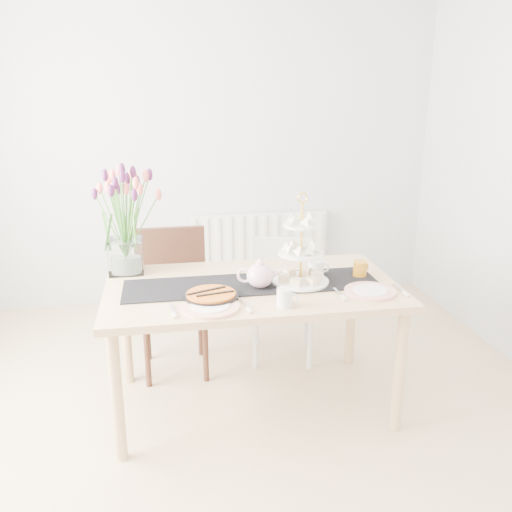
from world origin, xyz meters
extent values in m
plane|color=tan|center=(0.00, 0.00, 0.00)|extent=(4.50, 4.50, 0.00)
plane|color=silver|center=(0.00, 2.25, 1.30)|extent=(4.00, 0.00, 4.00)
cube|color=white|center=(0.50, 2.19, 0.45)|extent=(1.20, 0.08, 0.60)
cube|color=tan|center=(0.17, 0.50, 0.73)|extent=(1.60, 0.90, 0.04)
cylinder|color=tan|center=(-0.56, 0.12, 0.35)|extent=(0.06, 0.06, 0.71)
cylinder|color=tan|center=(0.90, 0.12, 0.35)|extent=(0.06, 0.06, 0.71)
cylinder|color=tan|center=(-0.56, 0.88, 0.35)|extent=(0.06, 0.06, 0.71)
cylinder|color=tan|center=(0.90, 0.88, 0.35)|extent=(0.06, 0.06, 0.71)
cube|color=#391C14|center=(-0.26, 0.98, 0.47)|extent=(0.46, 0.46, 0.04)
cube|color=#391C14|center=(-0.27, 1.19, 0.70)|extent=(0.46, 0.05, 0.43)
cylinder|color=#391C14|center=(-0.44, 0.80, 0.22)|extent=(0.04, 0.04, 0.45)
cylinder|color=#391C14|center=(-0.08, 0.80, 0.22)|extent=(0.04, 0.04, 0.45)
cylinder|color=#391C14|center=(-0.45, 1.16, 0.22)|extent=(0.04, 0.04, 0.45)
cylinder|color=#391C14|center=(-0.09, 1.16, 0.22)|extent=(0.04, 0.04, 0.45)
cube|color=silver|center=(0.47, 1.06, 0.40)|extent=(0.47, 0.47, 0.04)
cube|color=silver|center=(0.50, 1.23, 0.61)|extent=(0.40, 0.12, 0.38)
cylinder|color=silver|center=(0.26, 0.91, 0.19)|extent=(0.04, 0.04, 0.38)
cylinder|color=silver|center=(0.61, 0.84, 0.19)|extent=(0.04, 0.04, 0.38)
cylinder|color=silver|center=(0.33, 1.27, 0.19)|extent=(0.04, 0.04, 0.38)
cylinder|color=silver|center=(0.68, 1.20, 0.19)|extent=(0.04, 0.04, 0.38)
cube|color=black|center=(0.17, 0.50, 0.75)|extent=(1.40, 0.35, 0.01)
cube|color=silver|center=(-0.52, 0.84, 0.85)|extent=(0.20, 0.20, 0.20)
cylinder|color=gold|center=(0.43, 0.47, 0.98)|extent=(0.01, 0.01, 0.46)
cylinder|color=white|center=(0.43, 0.47, 0.77)|extent=(0.31, 0.31, 0.01)
cylinder|color=white|center=(0.43, 0.47, 0.93)|extent=(0.25, 0.25, 0.01)
cylinder|color=white|center=(0.43, 0.47, 1.08)|extent=(0.20, 0.20, 0.01)
cylinder|color=white|center=(0.55, 0.57, 0.80)|extent=(0.10, 0.10, 0.09)
cylinder|color=black|center=(-0.08, 0.32, 0.76)|extent=(0.28, 0.28, 0.02)
cylinder|color=orange|center=(-0.08, 0.32, 0.78)|extent=(0.25, 0.25, 0.01)
cylinder|color=silver|center=(0.27, 0.17, 0.80)|extent=(0.10, 0.10, 0.09)
cylinder|color=orange|center=(0.80, 0.52, 0.80)|extent=(0.10, 0.10, 0.09)
cylinder|color=silver|center=(-0.09, 0.20, 0.76)|extent=(0.33, 0.33, 0.02)
cylinder|color=white|center=(0.77, 0.27, 0.76)|extent=(0.28, 0.28, 0.01)
camera|label=1|loc=(-0.29, -2.27, 1.80)|focal=38.00mm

